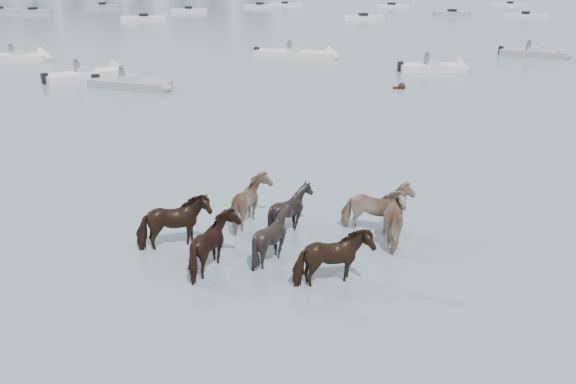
{
  "coord_description": "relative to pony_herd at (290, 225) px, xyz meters",
  "views": [
    {
      "loc": [
        1.61,
        -13.2,
        6.67
      ],
      "look_at": [
        2.34,
        1.15,
        1.1
      ],
      "focal_mm": 36.85,
      "sensor_mm": 36.0,
      "label": 1
    }
  ],
  "objects": [
    {
      "name": "motorboat_c",
      "position": [
        2.89,
        31.84,
        -0.36
      ],
      "size": [
        6.73,
        3.74,
        1.92
      ],
      "rotation": [
        0.0,
        0.0,
        -0.35
      ],
      "color": "silver",
      "rests_on": "ground"
    },
    {
      "name": "motorboat_f",
      "position": [
        -17.51,
        31.37,
        -0.35
      ],
      "size": [
        4.82,
        1.62,
        1.92
      ],
      "rotation": [
        0.0,
        0.0,
        -0.0
      ],
      "color": "silver",
      "rests_on": "ground"
    },
    {
      "name": "motorboat_b",
      "position": [
        -7.36,
        20.36,
        -0.36
      ],
      "size": [
        5.37,
        3.61,
        1.92
      ],
      "rotation": [
        0.0,
        0.0,
        -0.43
      ],
      "color": "gray",
      "rests_on": "ground"
    },
    {
      "name": "ground",
      "position": [
        -2.34,
        -0.18,
        -0.58
      ],
      "size": [
        400.0,
        400.0,
        0.0
      ],
      "primitive_type": "plane",
      "color": "slate",
      "rests_on": "ground"
    },
    {
      "name": "pony_herd",
      "position": [
        0.0,
        0.0,
        0.0
      ],
      "size": [
        7.56,
        4.74,
        1.53
      ],
      "color": "black",
      "rests_on": "ground"
    },
    {
      "name": "distant_flotilla",
      "position": [
        -2.28,
        76.16,
        -0.33
      ],
      "size": [
        102.28,
        26.66,
        0.93
      ],
      "color": "silver",
      "rests_on": "ground"
    },
    {
      "name": "motorboat_d",
      "position": [
        11.5,
        25.42,
        -0.35
      ],
      "size": [
        4.87,
        1.69,
        1.92
      ],
      "rotation": [
        0.0,
        0.0,
        -0.02
      ],
      "color": "silver",
      "rests_on": "ground"
    },
    {
      "name": "motorboat_a",
      "position": [
        -10.79,
        24.1,
        -0.36
      ],
      "size": [
        5.15,
        4.41,
        1.92
      ],
      "rotation": [
        0.0,
        0.0,
        0.64
      ],
      "color": "silver",
      "rests_on": "ground"
    },
    {
      "name": "swimming_pony",
      "position": [
        7.41,
        19.81,
        -0.48
      ],
      "size": [
        0.72,
        0.44,
        0.44
      ],
      "color": "black",
      "rests_on": "ground"
    },
    {
      "name": "motorboat_e",
      "position": [
        20.97,
        31.15,
        -0.36
      ],
      "size": [
        5.29,
        3.93,
        1.92
      ],
      "rotation": [
        0.0,
        0.0,
        -0.51
      ],
      "color": "gray",
      "rests_on": "ground"
    }
  ]
}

